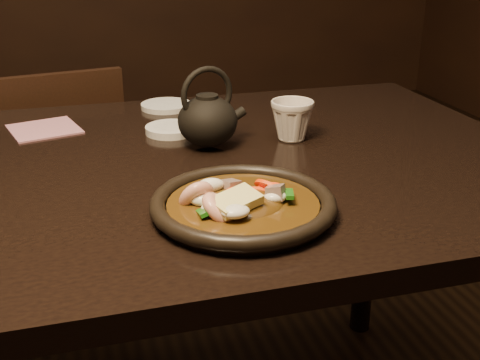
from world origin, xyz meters
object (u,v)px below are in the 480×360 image
object	(u,v)px
teapot	(208,118)
plate	(243,205)
table	(121,206)
chair	(58,193)
tea_cup	(292,119)

from	to	relation	value
teapot	plate	bearing A→B (deg)	-106.77
plate	teapot	distance (m)	0.31
teapot	table	bearing A→B (deg)	-174.10
table	plate	xyz separation A→B (m)	(0.16, -0.24, 0.09)
chair	plate	size ratio (longest dim) A/B	2.90
table	tea_cup	bearing A→B (deg)	9.98
plate	tea_cup	xyz separation A→B (m)	(0.19, 0.31, 0.03)
chair	plate	xyz separation A→B (m)	(0.30, -0.89, 0.32)
chair	tea_cup	distance (m)	0.84
chair	tea_cup	bearing A→B (deg)	119.91
table	chair	bearing A→B (deg)	101.74
table	chair	xyz separation A→B (m)	(-0.14, 0.65, -0.23)
table	plate	distance (m)	0.31
plate	chair	bearing A→B (deg)	108.49
plate	table	bearing A→B (deg)	123.91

